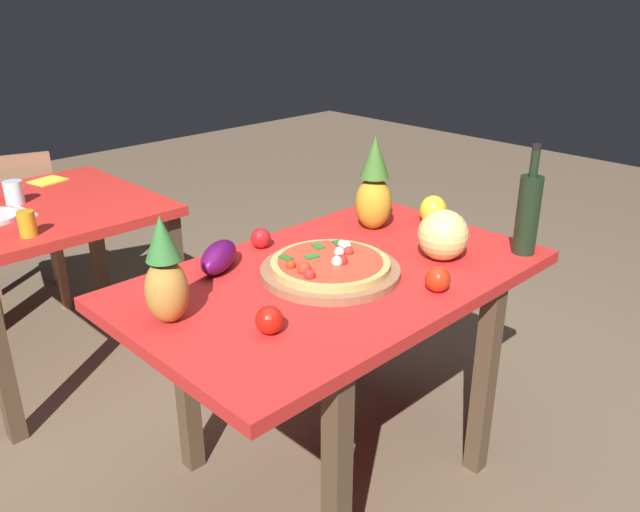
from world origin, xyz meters
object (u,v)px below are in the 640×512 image
(display_table, at_px, (336,299))
(bell_pepper, at_px, (433,210))
(melon, at_px, (443,235))
(pizza_board, at_px, (331,272))
(napkin_folded, at_px, (48,181))
(drinking_glass_water, at_px, (14,192))
(pineapple_right, at_px, (165,275))
(pizza, at_px, (331,264))
(drinking_glass_juice, at_px, (27,224))
(tomato_at_corner, at_px, (261,238))
(dining_chair, at_px, (16,223))
(wine_bottle, at_px, (528,213))
(background_table, at_px, (46,231))
(tomato_near_board, at_px, (270,320))
(pineapple_left, at_px, (374,188))
(knife_utensil, at_px, (25,210))
(tomato_beside_pepper, at_px, (438,279))
(eggplant, at_px, (219,257))

(display_table, bearing_deg, bell_pepper, 5.88)
(display_table, distance_m, melon, 0.41)
(pizza_board, bearing_deg, bell_pepper, 6.04)
(napkin_folded, bearing_deg, drinking_glass_water, -135.37)
(pineapple_right, relative_size, drinking_glass_water, 3.14)
(pizza, distance_m, drinking_glass_water, 1.47)
(melon, height_order, drinking_glass_juice, melon)
(tomato_at_corner, bearing_deg, dining_chair, 98.37)
(napkin_folded, bearing_deg, wine_bottle, -67.99)
(napkin_folded, bearing_deg, background_table, -117.13)
(background_table, bearing_deg, tomato_near_board, -90.43)
(pineapple_left, relative_size, knife_utensil, 1.92)
(display_table, distance_m, knife_utensil, 1.37)
(bell_pepper, bearing_deg, pizza, -173.98)
(bell_pepper, relative_size, knife_utensil, 0.63)
(pizza, bearing_deg, melon, -24.40)
(pineapple_right, bearing_deg, tomato_near_board, -57.73)
(pizza_board, height_order, drinking_glass_juice, drinking_glass_juice)
(display_table, xyz_separation_m, knife_utensil, (-0.46, 1.28, 0.10))
(melon, xyz_separation_m, bell_pepper, (0.26, 0.23, -0.03))
(pineapple_right, bearing_deg, napkin_folded, 78.23)
(tomato_beside_pepper, height_order, tomato_near_board, tomato_beside_pepper)
(pineapple_left, relative_size, bell_pepper, 3.04)
(drinking_glass_juice, xyz_separation_m, drinking_glass_water, (0.11, 0.41, 0.00))
(tomato_beside_pepper, bearing_deg, display_table, 111.48)
(wine_bottle, bearing_deg, knife_utensil, 122.76)
(napkin_folded, bearing_deg, knife_utensil, -124.37)
(background_table, xyz_separation_m, knife_utensil, (-0.08, -0.04, 0.12))
(wine_bottle, relative_size, drinking_glass_juice, 3.99)
(pizza_board, xyz_separation_m, tomato_beside_pepper, (0.14, -0.30, 0.03))
(tomato_beside_pepper, bearing_deg, tomato_near_board, 163.07)
(knife_utensil, bearing_deg, napkin_folded, 49.91)
(pineapple_right, relative_size, tomato_near_board, 4.01)
(pizza_board, relative_size, knife_utensil, 2.42)
(background_table, bearing_deg, dining_chair, 81.32)
(pineapple_left, relative_size, eggplant, 1.73)
(bell_pepper, bearing_deg, drinking_glass_water, 127.60)
(wine_bottle, bearing_deg, eggplant, 143.94)
(melon, height_order, napkin_folded, melon)
(dining_chair, xyz_separation_m, tomato_near_board, (-0.11, -2.13, 0.32))
(display_table, distance_m, drinking_glass_juice, 1.15)
(pizza, height_order, pineapple_right, pineapple_right)
(wine_bottle, xyz_separation_m, drinking_glass_water, (-1.02, 1.73, -0.09))
(background_table, bearing_deg, knife_utensil, -153.21)
(pineapple_right, height_order, tomato_at_corner, pineapple_right)
(wine_bottle, distance_m, drinking_glass_juice, 1.74)
(wine_bottle, height_order, pineapple_right, wine_bottle)
(display_table, relative_size, bell_pepper, 11.77)
(bell_pepper, height_order, napkin_folded, bell_pepper)
(dining_chair, height_order, eggplant, eggplant)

